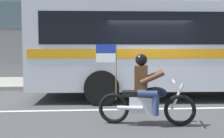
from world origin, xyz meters
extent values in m
plane|color=#3D3D3F|center=(0.00, 0.00, 0.00)|extent=(60.00, 60.00, 0.00)
cube|color=gray|center=(0.00, 5.10, 0.07)|extent=(28.00, 3.80, 0.15)
cube|color=silver|center=(0.00, -0.60, 0.00)|extent=(26.60, 0.14, 0.01)
cube|color=#4C606B|center=(0.00, 6.96, 3.40)|extent=(25.76, 0.10, 1.40)
cube|color=silver|center=(2.20, 1.20, 1.73)|extent=(11.87, 2.94, 2.70)
cube|color=black|center=(2.20, 1.20, 2.28)|extent=(10.93, 2.94, 0.96)
cube|color=orange|center=(2.20, 1.20, 1.53)|extent=(11.64, 2.96, 0.28)
cube|color=#ADB1BA|center=(2.20, 1.20, 3.14)|extent=(11.63, 2.80, 0.16)
cylinder|color=black|center=(-1.46, 0.02, 0.52)|extent=(1.04, 0.30, 1.04)
torus|color=black|center=(0.17, -2.28, 0.34)|extent=(0.69, 0.23, 0.69)
torus|color=black|center=(-1.25, -1.98, 0.34)|extent=(0.69, 0.23, 0.69)
cube|color=silver|center=(-0.59, -2.12, 0.44)|extent=(0.68, 0.41, 0.36)
ellipsoid|color=black|center=(-0.35, -2.17, 0.72)|extent=(0.53, 0.37, 0.24)
cube|color=black|center=(-0.79, -2.08, 0.69)|extent=(0.60, 0.37, 0.12)
cylinder|color=silver|center=(0.11, -2.27, 0.65)|extent=(0.28, 0.11, 0.58)
cylinder|color=silver|center=(0.03, -2.25, 0.96)|extent=(0.17, 0.63, 0.04)
cylinder|color=silver|center=(-0.92, -2.21, 0.39)|extent=(0.56, 0.20, 0.09)
cube|color=#4C2D19|center=(-0.66, -2.10, 1.02)|extent=(0.35, 0.41, 0.56)
sphere|color=black|center=(-0.66, -2.10, 1.44)|extent=(0.26, 0.26, 0.26)
cylinder|color=navy|center=(-0.49, -1.96, 0.72)|extent=(0.44, 0.23, 0.15)
cylinder|color=navy|center=(-0.31, -1.99, 0.48)|extent=(0.13, 0.13, 0.46)
cylinder|color=navy|center=(-0.56, -2.31, 0.72)|extent=(0.44, 0.23, 0.15)
cylinder|color=navy|center=(-0.38, -2.35, 0.48)|extent=(0.13, 0.13, 0.46)
cylinder|color=#4C2D19|center=(-0.38, -1.96, 1.06)|extent=(0.53, 0.21, 0.32)
cylinder|color=#4C2D19|center=(-0.47, -2.35, 1.06)|extent=(0.53, 0.21, 0.32)
cylinder|color=olive|center=(-1.20, -1.99, 1.15)|extent=(0.02, 0.02, 1.25)
cube|color=#1933A5|center=(-1.43, -1.94, 1.68)|extent=(0.43, 0.11, 0.20)
cube|color=white|center=(-1.43, -1.94, 1.47)|extent=(0.43, 0.11, 0.20)
cylinder|color=red|center=(-0.54, 4.14, 0.44)|extent=(0.22, 0.22, 0.58)
sphere|color=red|center=(-0.54, 4.14, 0.80)|extent=(0.20, 0.20, 0.20)
cylinder|color=red|center=(-0.54, 4.00, 0.47)|extent=(0.09, 0.10, 0.09)
camera|label=1|loc=(-1.75, -8.08, 1.69)|focal=44.47mm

